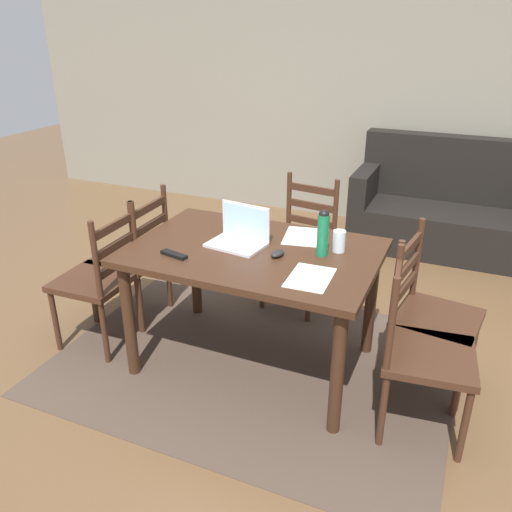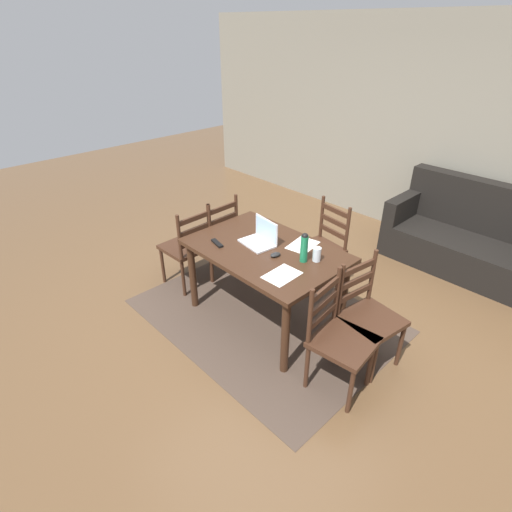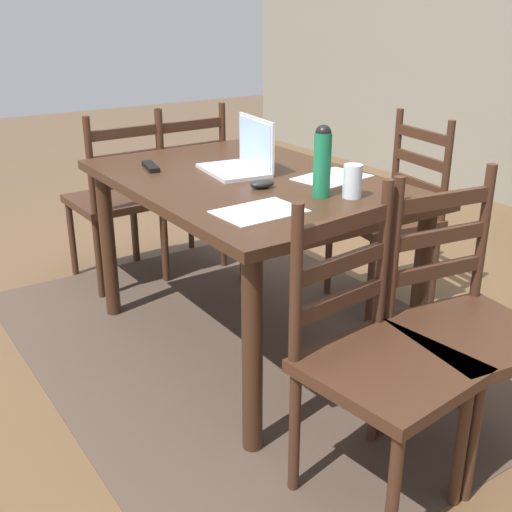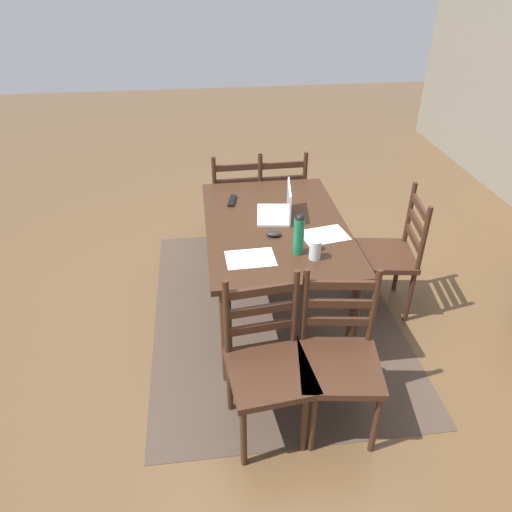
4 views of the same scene
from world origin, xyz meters
name	(u,v)px [view 1 (image 1 of 4)]	position (x,y,z in m)	size (l,w,h in m)	color
ground_plane	(254,361)	(0.00, 0.00, 0.00)	(14.00, 14.00, 0.00)	brown
area_rug	(254,360)	(0.00, 0.00, 0.00)	(2.40, 1.79, 0.01)	#47382D
wall_back	(370,89)	(0.00, 2.89, 1.35)	(8.00, 0.12, 2.70)	gray
dining_table	(254,265)	(0.00, 0.00, 0.67)	(1.42, 0.95, 0.77)	#382114
chair_left_far	(134,257)	(-1.00, 0.19, 0.46)	(0.45, 0.45, 0.95)	#3D2316
chair_right_far	(430,315)	(1.00, 0.20, 0.46)	(0.50, 0.50, 0.95)	#3D2316
chair_far_head	(301,246)	(0.01, 0.85, 0.46)	(0.50, 0.50, 0.95)	#3D2316
chair_right_near	(421,352)	(1.00, -0.19, 0.46)	(0.49, 0.49, 0.95)	#3D2316
chair_left_near	(99,280)	(-1.00, -0.19, 0.46)	(0.45, 0.45, 0.95)	#3D2316
couch	(454,211)	(0.98, 2.41, 0.36)	(1.80, 0.80, 1.00)	black
laptop	(240,234)	(-0.11, 0.05, 0.83)	(0.35, 0.26, 0.23)	silver
water_bottle	(323,232)	(0.38, 0.08, 0.91)	(0.07, 0.07, 0.27)	#197247
drinking_glass	(339,241)	(0.45, 0.16, 0.84)	(0.07, 0.07, 0.12)	silver
computer_mouse	(277,254)	(0.16, -0.04, 0.79)	(0.06, 0.10, 0.03)	black
tv_remote	(174,255)	(-0.37, -0.27, 0.78)	(0.04, 0.17, 0.02)	black
paper_stack_left	(310,278)	(0.41, -0.22, 0.78)	(0.21, 0.30, 0.00)	white
paper_stack_right	(302,236)	(0.19, 0.29, 0.78)	(0.21, 0.30, 0.00)	white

